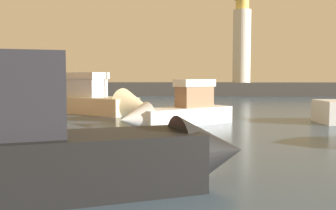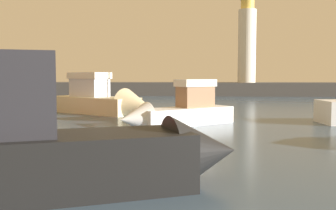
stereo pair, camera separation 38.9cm
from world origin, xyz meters
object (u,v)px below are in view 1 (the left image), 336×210
lighthouse (242,41)px  motorboat_3 (104,101)px  motorboat_4 (175,112)px  motorboat_0 (88,150)px

lighthouse → motorboat_3: (-13.43, -28.26, -6.92)m
lighthouse → motorboat_4: lighthouse is taller
motorboat_0 → lighthouse: bearing=78.8°
lighthouse → motorboat_3: bearing=-115.4°
motorboat_0 → motorboat_3: (-4.09, 18.73, -0.11)m
motorboat_4 → motorboat_3: bearing=132.1°
motorboat_0 → motorboat_3: motorboat_0 is taller
motorboat_3 → motorboat_0: bearing=-77.7°
motorboat_0 → motorboat_3: bearing=102.3°
motorboat_4 → lighthouse: bearing=77.0°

